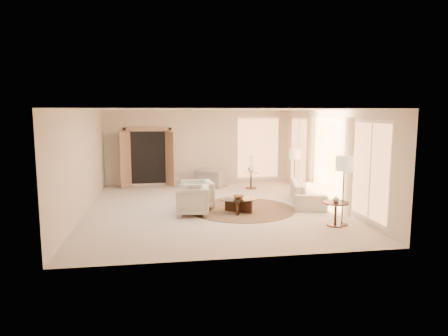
{
  "coord_description": "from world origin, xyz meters",
  "views": [
    {
      "loc": [
        -1.4,
        -11.07,
        2.73
      ],
      "look_at": [
        0.4,
        0.4,
        1.1
      ],
      "focal_mm": 32.0,
      "sensor_mm": 36.0,
      "label": 1
    }
  ],
  "objects": [
    {
      "name": "side_table",
      "position": [
        1.75,
        2.75,
        0.37
      ],
      "size": [
        0.52,
        0.52,
        0.61
      ],
      "rotation": [
        0.0,
        0.0,
        0.16
      ],
      "color": "black",
      "rests_on": "room"
    },
    {
      "name": "bowl",
      "position": [
        0.64,
        -0.59,
        0.43
      ],
      "size": [
        0.37,
        0.37,
        0.08
      ],
      "primitive_type": "imported",
      "rotation": [
        0.0,
        0.0,
        -0.16
      ],
      "color": "brown",
      "rests_on": "coffee_table"
    },
    {
      "name": "windows_right",
      "position": [
        3.45,
        0.1,
        1.35
      ],
      "size": [
        0.1,
        6.4,
        2.4
      ],
      "primitive_type": null,
      "color": "#ED9C5E",
      "rests_on": "room"
    },
    {
      "name": "coffee_table",
      "position": [
        0.64,
        -0.59,
        0.25
      ],
      "size": [
        1.36,
        1.36,
        0.39
      ],
      "rotation": [
        0.0,
        0.0,
        0.34
      ],
      "color": "black",
      "rests_on": "room"
    },
    {
      "name": "window_back_corner",
      "position": [
        2.3,
        3.95,
        1.35
      ],
      "size": [
        1.7,
        0.1,
        2.4
      ],
      "primitive_type": null,
      "color": "#ED9C5E",
      "rests_on": "room"
    },
    {
      "name": "curtains_right",
      "position": [
        3.4,
        1.0,
        1.3
      ],
      "size": [
        0.06,
        5.2,
        2.6
      ],
      "primitive_type": null,
      "color": "#C7B88D",
      "rests_on": "room"
    },
    {
      "name": "end_vase",
      "position": [
        2.71,
        -2.23,
        0.67
      ],
      "size": [
        0.21,
        0.21,
        0.17
      ],
      "primitive_type": "imported",
      "rotation": [
        0.0,
        0.0,
        -0.4
      ],
      "color": "silver",
      "rests_on": "end_table"
    },
    {
      "name": "french_doors",
      "position": [
        -1.9,
        3.82,
        1.07
      ],
      "size": [
        1.95,
        0.66,
        2.16
      ],
      "color": "tan",
      "rests_on": "room"
    },
    {
      "name": "side_vase",
      "position": [
        1.75,
        2.75,
        0.73
      ],
      "size": [
        0.28,
        0.28,
        0.26
      ],
      "primitive_type": "imported",
      "rotation": [
        0.0,
        0.0,
        -0.13
      ],
      "color": "silver",
      "rests_on": "side_table"
    },
    {
      "name": "room",
      "position": [
        0.0,
        0.0,
        1.4
      ],
      "size": [
        7.04,
        8.04,
        2.83
      ],
      "color": "beige",
      "rests_on": "ground"
    },
    {
      "name": "area_rug",
      "position": [
        0.82,
        -0.25,
        0.01
      ],
      "size": [
        3.03,
        3.03,
        0.01
      ],
      "primitive_type": "cylinder",
      "rotation": [
        0.0,
        0.0,
        0.01
      ],
      "color": "#3D2B1D",
      "rests_on": "room"
    },
    {
      "name": "floor_lamp_near",
      "position": [
        2.9,
        1.37,
        1.3
      ],
      "size": [
        0.37,
        0.37,
        1.53
      ],
      "rotation": [
        0.0,
        0.0,
        0.39
      ],
      "color": "black",
      "rests_on": "room"
    },
    {
      "name": "floor_lamp_far",
      "position": [
        2.9,
        -2.2,
        1.44
      ],
      "size": [
        0.41,
        0.41,
        1.69
      ],
      "rotation": [
        0.0,
        0.0,
        -0.43
      ],
      "color": "black",
      "rests_on": "room"
    },
    {
      "name": "armchair_right",
      "position": [
        -0.61,
        -0.64,
        0.43
      ],
      "size": [
        0.89,
        0.93,
        0.87
      ],
      "primitive_type": "imported",
      "rotation": [
        0.0,
        0.0,
        -1.69
      ],
      "color": "beige",
      "rests_on": "room"
    },
    {
      "name": "end_table",
      "position": [
        2.71,
        -2.23,
        0.4
      ],
      "size": [
        0.62,
        0.62,
        0.59
      ],
      "rotation": [
        0.0,
        0.0,
        -0.16
      ],
      "color": "black",
      "rests_on": "room"
    },
    {
      "name": "sofa",
      "position": [
        2.9,
        0.15,
        0.33
      ],
      "size": [
        1.45,
        2.43,
        0.66
      ],
      "primitive_type": "imported",
      "rotation": [
        0.0,
        0.0,
        1.31
      ],
      "color": "beige",
      "rests_on": "room"
    },
    {
      "name": "accent_chair",
      "position": [
        0.38,
        3.3,
        0.43
      ],
      "size": [
        1.17,
        1.06,
        0.86
      ],
      "primitive_type": "imported",
      "rotation": [
        0.0,
        0.0,
        2.57
      ],
      "color": "gray",
      "rests_on": "room"
    },
    {
      "name": "armchair_left",
      "position": [
        -0.43,
        0.09,
        0.44
      ],
      "size": [
        0.87,
        0.91,
        0.87
      ],
      "primitive_type": "imported",
      "rotation": [
        0.0,
        0.0,
        -1.48
      ],
      "color": "beige",
      "rests_on": "room"
    }
  ]
}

